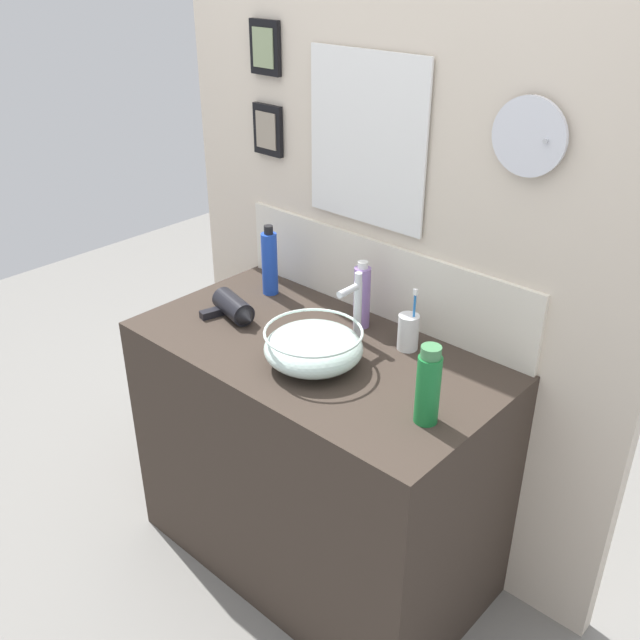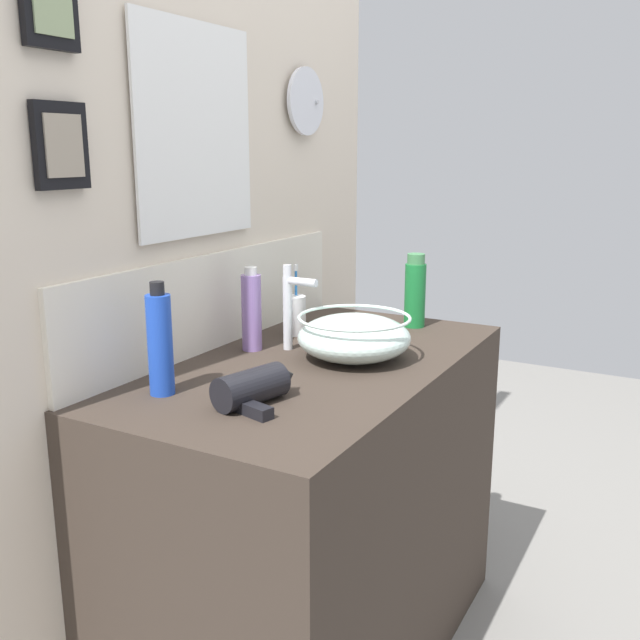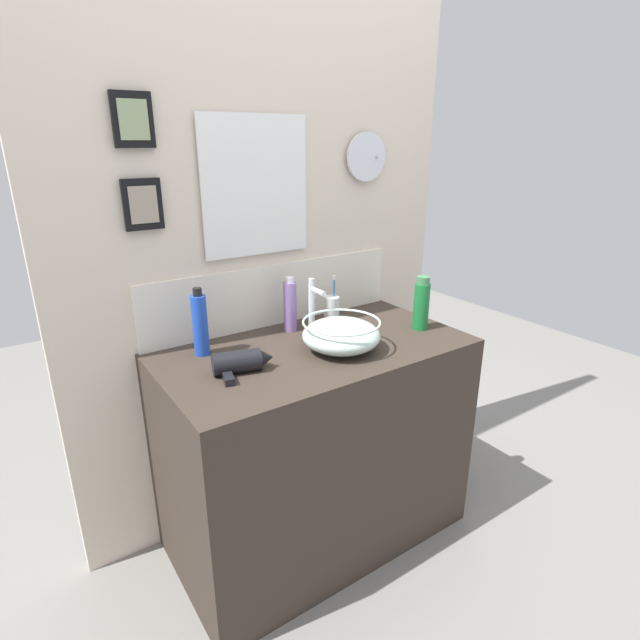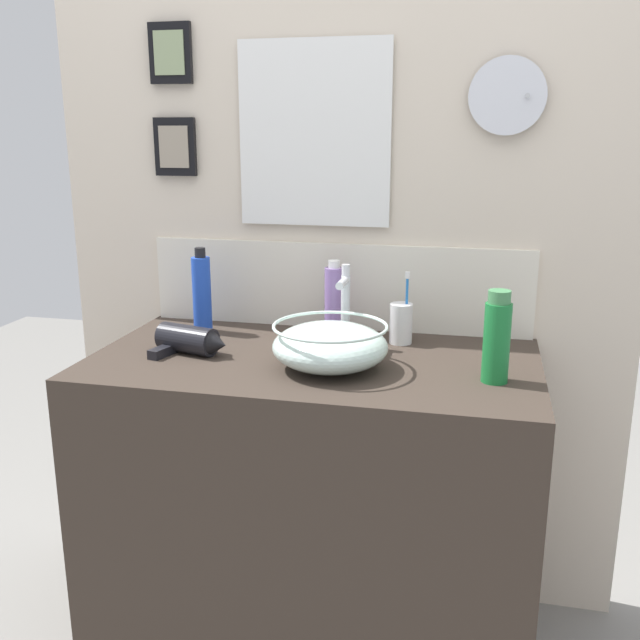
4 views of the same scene
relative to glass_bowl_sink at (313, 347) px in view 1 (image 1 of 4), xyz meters
The scene contains 10 objects.
ground_plane 0.89m from the glass_bowl_sink, 129.32° to the left, with size 6.00×6.00×0.00m, color gray.
vanity_counter 0.48m from the glass_bowl_sink, 129.32° to the left, with size 1.12×0.60×0.83m, color #382D26.
back_panel 0.50m from the glass_bowl_sink, 98.61° to the left, with size 1.66×0.10×2.36m.
glass_bowl_sink is the anchor object (origin of this frame).
faucet 0.19m from the glass_bowl_sink, 90.00° to the left, with size 0.02×0.10×0.22m.
hair_drier 0.38m from the glass_bowl_sink, behind, with size 0.21×0.14×0.07m.
toothbrush_cup 0.29m from the glass_bowl_sink, 61.00° to the left, with size 0.06×0.06×0.20m.
shampoo_bottle 0.49m from the glass_bowl_sink, 150.23° to the left, with size 0.05×0.05×0.24m.
spray_bottle 0.39m from the glass_bowl_sink, ahead, with size 0.06×0.06×0.21m.
lotion_bottle 0.28m from the glass_bowl_sink, 100.14° to the left, with size 0.05×0.05×0.22m.
Camera 1 is at (1.23, -1.32, 1.89)m, focal length 40.00 mm.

